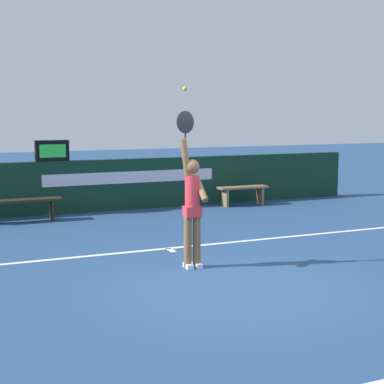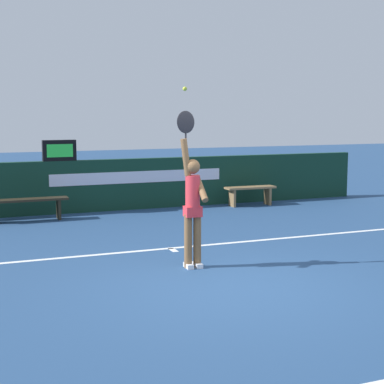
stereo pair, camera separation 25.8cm
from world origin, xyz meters
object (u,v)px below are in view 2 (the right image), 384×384
object	(u,v)px
speed_display	(59,150)
courtside_bench_far	(28,204)
tennis_ball	(185,89)
courtside_bench_near	(250,191)
tennis_player	(193,203)

from	to	relation	value
speed_display	courtside_bench_far	world-z (taller)	speed_display
tennis_ball	courtside_bench_far	world-z (taller)	tennis_ball
tennis_ball	courtside_bench_near	bearing A→B (deg)	54.22
tennis_player	tennis_ball	distance (m)	1.76
speed_display	courtside_bench_near	size ratio (longest dim) A/B	0.58
speed_display	tennis_player	distance (m)	5.97
speed_display	courtside_bench_far	xyz separation A→B (m)	(-0.84, -0.75, -1.12)
tennis_player	courtside_bench_near	world-z (taller)	tennis_player
tennis_player	tennis_ball	world-z (taller)	tennis_ball
courtside_bench_near	tennis_player	bearing A→B (deg)	-125.42
speed_display	courtside_bench_far	distance (m)	1.58
tennis_ball	courtside_bench_far	bearing A→B (deg)	107.09
tennis_player	tennis_ball	bearing A→B (deg)	-133.55
speed_display	courtside_bench_near	bearing A→B (deg)	-7.10
speed_display	tennis_ball	distance (m)	6.26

